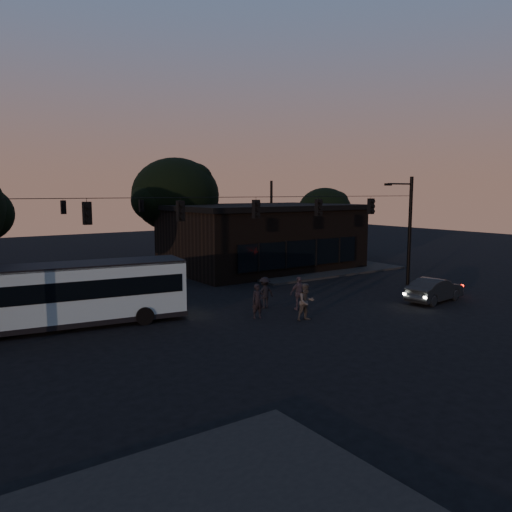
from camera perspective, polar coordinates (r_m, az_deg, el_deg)
ground at (r=24.65m, az=5.40°, el=-7.92°), size 120.00×120.00×0.00m
sidewalk_far_right at (r=42.70m, az=5.49°, el=-1.29°), size 14.00×10.00×0.15m
building at (r=42.08m, az=0.67°, el=2.22°), size 15.40×10.41×5.40m
tree_behind at (r=44.54m, az=-9.19°, el=6.90°), size 7.60×7.60×9.43m
tree_right at (r=49.23m, az=7.85°, el=5.15°), size 5.20×5.20×6.86m
signal_rig_near at (r=27.02m, az=-0.00°, el=3.05°), size 26.24×0.30×7.50m
signal_rig_far at (r=41.14m, az=-12.94°, el=4.01°), size 26.24×0.30×7.50m
bus at (r=25.53m, az=-20.45°, el=-3.85°), size 11.15×4.11×3.07m
car at (r=31.47m, az=19.75°, el=-3.64°), size 4.46×1.98×1.42m
pedestrian_a at (r=25.74m, az=0.20°, el=-5.17°), size 0.71×0.52×1.79m
pedestrian_b at (r=25.43m, az=5.75°, el=-5.23°), size 1.01×0.84×1.91m
pedestrian_c at (r=27.59m, az=4.97°, el=-4.26°), size 1.17×0.70×1.87m
pedestrian_d at (r=27.95m, az=1.01°, el=-4.20°), size 1.14×0.66×1.76m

